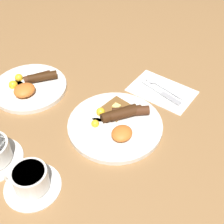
% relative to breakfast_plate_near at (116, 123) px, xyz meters
% --- Properties ---
extents(ground_plane, '(3.00, 3.00, 0.00)m').
position_rel_breakfast_plate_near_xyz_m(ground_plane, '(-0.01, -0.00, -0.01)').
color(ground_plane, olive).
extents(breakfast_plate_near, '(0.28, 0.28, 0.04)m').
position_rel_breakfast_plate_near_xyz_m(breakfast_plate_near, '(0.00, 0.00, 0.00)').
color(breakfast_plate_near, silver).
rests_on(breakfast_plate_near, ground_plane).
extents(breakfast_plate_far, '(0.25, 0.25, 0.05)m').
position_rel_breakfast_plate_near_xyz_m(breakfast_plate_far, '(-0.06, 0.33, -0.00)').
color(breakfast_plate_far, silver).
rests_on(breakfast_plate_far, ground_plane).
extents(teacup_near, '(0.14, 0.14, 0.06)m').
position_rel_breakfast_plate_near_xyz_m(teacup_near, '(-0.30, 0.03, 0.01)').
color(teacup_near, silver).
rests_on(teacup_near, ground_plane).
extents(napkin, '(0.15, 0.22, 0.01)m').
position_rel_breakfast_plate_near_xyz_m(napkin, '(0.22, -0.02, -0.01)').
color(napkin, white).
rests_on(napkin, ground_plane).
extents(knife, '(0.04, 0.17, 0.01)m').
position_rel_breakfast_plate_near_xyz_m(knife, '(0.21, -0.03, -0.01)').
color(knife, silver).
rests_on(knife, napkin).
extents(spoon, '(0.04, 0.16, 0.01)m').
position_rel_breakfast_plate_near_xyz_m(spoon, '(0.24, 0.02, -0.01)').
color(spoon, silver).
rests_on(spoon, napkin).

